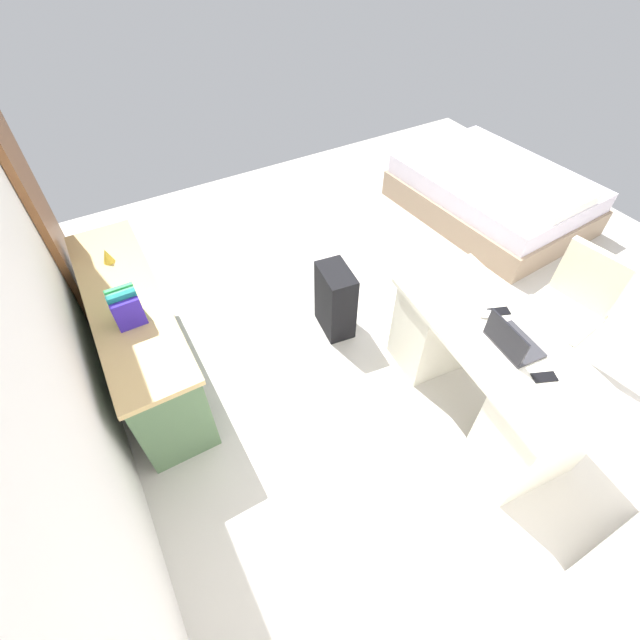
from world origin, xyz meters
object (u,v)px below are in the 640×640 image
desk (484,371)px  cell_phone_by_mouse (499,311)px  credenza (140,335)px  cell_phone_near_laptop (544,377)px  suitcase_black (335,301)px  bed (492,194)px  office_chair (562,316)px  laptop (511,341)px  figurine_small (107,256)px  computer_mouse (487,314)px

desk → cell_phone_by_mouse: size_ratio=11.02×
credenza → cell_phone_near_laptop: 2.66m
suitcase_black → bed: bearing=-67.8°
credenza → suitcase_black: size_ratio=2.99×
office_chair → laptop: bearing=100.9°
credenza → figurine_small: figurine_small is taller
cell_phone_by_mouse → office_chair: bearing=-74.6°
laptop → computer_mouse: laptop is taller
laptop → credenza: bearing=50.3°
desk → cell_phone_near_laptop: 0.51m
suitcase_black → figurine_small: size_ratio=5.48×
bed → cell_phone_by_mouse: 2.41m
suitcase_black → cell_phone_near_laptop: size_ratio=4.43×
computer_mouse → cell_phone_by_mouse: (-0.02, -0.09, -0.01)m
laptop → figurine_small: laptop is taller
office_chair → laptop: 0.96m
laptop → computer_mouse: (0.25, -0.07, -0.03)m
laptop → figurine_small: 2.75m
laptop → cell_phone_by_mouse: bearing=-33.8°
suitcase_black → laptop: 1.40m
office_chair → suitcase_black: size_ratio=1.56×
laptop → cell_phone_by_mouse: size_ratio=2.43×
cell_phone_by_mouse → credenza: bearing=78.5°
desk → laptop: laptop is taller
desk → computer_mouse: bearing=-16.2°
computer_mouse → cell_phone_by_mouse: size_ratio=0.74×
bed → cell_phone_by_mouse: (-1.60, 1.72, 0.52)m
figurine_small → cell_phone_by_mouse: bearing=-130.6°
office_chair → bed: (1.67, -1.02, -0.18)m
desk → cell_phone_near_laptop: bearing=177.6°
cell_phone_near_laptop → computer_mouse: bearing=16.2°
credenza → suitcase_black: 1.48m
cell_phone_near_laptop → cell_phone_by_mouse: size_ratio=1.00×
office_chair → bed: size_ratio=0.47×
laptop → figurine_small: bearing=43.4°
cell_phone_near_laptop → cell_phone_by_mouse: same height
suitcase_black → laptop: (-1.23, -0.44, 0.50)m
computer_mouse → figurine_small: size_ratio=0.91×
credenza → figurine_small: 0.60m
desk → office_chair: 0.84m
laptop → cell_phone_by_mouse: laptop is taller
office_chair → suitcase_black: bearing=50.6°
desk → laptop: size_ratio=4.53×
cell_phone_near_laptop → desk: bearing=20.6°
computer_mouse → figurine_small: bearing=54.1°
suitcase_black → cell_phone_by_mouse: cell_phone_by_mouse is taller
desk → office_chair: bearing=-85.0°
desk → cell_phone_by_mouse: 0.42m
credenza → laptop: laptop is taller
bed → cell_phone_near_laptop: size_ratio=14.61×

